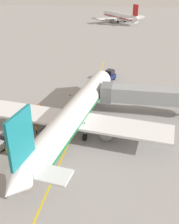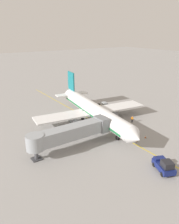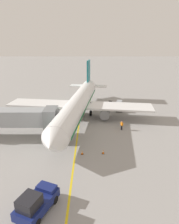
{
  "view_description": "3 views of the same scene",
  "coord_description": "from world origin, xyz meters",
  "px_view_note": "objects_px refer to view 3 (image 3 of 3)",
  "views": [
    {
      "loc": [
        8.77,
        -35.26,
        22.14
      ],
      "look_at": [
        2.6,
        0.06,
        3.8
      ],
      "focal_mm": 42.54,
      "sensor_mm": 36.0,
      "label": 1
    },
    {
      "loc": [
        31.15,
        43.6,
        22.49
      ],
      "look_at": [
        3.1,
        2.55,
        4.06
      ],
      "focal_mm": 35.55,
      "sensor_mm": 36.0,
      "label": 2
    },
    {
      "loc": [
        -2.06,
        38.73,
        14.92
      ],
      "look_at": [
        -2.05,
        4.29,
        2.81
      ],
      "focal_mm": 31.58,
      "sensor_mm": 36.0,
      "label": 3
    }
  ],
  "objects_px": {
    "jet_bridge": "(3,117)",
    "safety_cone_nose_right": "(103,152)",
    "ground_crew_loader": "(106,111)",
    "ground_crew_wing_walker": "(122,125)",
    "parked_airliner": "(79,103)",
    "pushback_tractor": "(36,202)",
    "baggage_cart_front": "(120,107)",
    "safety_cone_nose_left": "(82,152)",
    "baggage_cart_second_in_train": "(119,103)",
    "baggage_tug_lead": "(109,105)"
  },
  "relations": [
    {
      "from": "baggage_cart_second_in_train",
      "to": "ground_crew_wing_walker",
      "type": "relative_size",
      "value": 1.76
    },
    {
      "from": "jet_bridge",
      "to": "parked_airliner",
      "type": "bearing_deg",
      "value": -143.66
    },
    {
      "from": "ground_crew_loader",
      "to": "parked_airliner",
      "type": "bearing_deg",
      "value": 15.68
    },
    {
      "from": "baggage_tug_lead",
      "to": "baggage_cart_front",
      "type": "distance_m",
      "value": 3.3
    },
    {
      "from": "baggage_tug_lead",
      "to": "ground_crew_wing_walker",
      "type": "height_order",
      "value": "ground_crew_wing_walker"
    },
    {
      "from": "parked_airliner",
      "to": "ground_crew_wing_walker",
      "type": "relative_size",
      "value": 22.08
    },
    {
      "from": "pushback_tractor",
      "to": "safety_cone_nose_right",
      "type": "bearing_deg",
      "value": -123.75
    },
    {
      "from": "jet_bridge",
      "to": "baggage_tug_lead",
      "type": "xyz_separation_m",
      "value": [
        -18.71,
        -15.44,
        -2.75
      ]
    },
    {
      "from": "baggage_cart_front",
      "to": "ground_crew_wing_walker",
      "type": "xyz_separation_m",
      "value": [
        1.11,
        10.38,
        0.0
      ]
    },
    {
      "from": "baggage_tug_lead",
      "to": "safety_cone_nose_right",
      "type": "bearing_deg",
      "value": 82.71
    },
    {
      "from": "jet_bridge",
      "to": "safety_cone_nose_right",
      "type": "distance_m",
      "value": 17.23
    },
    {
      "from": "pushback_tractor",
      "to": "baggage_cart_front",
      "type": "bearing_deg",
      "value": -112.33
    },
    {
      "from": "baggage_cart_front",
      "to": "ground_crew_wing_walker",
      "type": "bearing_deg",
      "value": 83.92
    },
    {
      "from": "ground_crew_wing_walker",
      "to": "safety_cone_nose_right",
      "type": "relative_size",
      "value": 2.86
    },
    {
      "from": "ground_crew_loader",
      "to": "ground_crew_wing_walker",
      "type": "bearing_deg",
      "value": 106.77
    },
    {
      "from": "ground_crew_loader",
      "to": "jet_bridge",
      "type": "bearing_deg",
      "value": 30.41
    },
    {
      "from": "ground_crew_loader",
      "to": "safety_cone_nose_right",
      "type": "xyz_separation_m",
      "value": [
        1.56,
        15.77,
        -0.66
      ]
    },
    {
      "from": "baggage_cart_front",
      "to": "safety_cone_nose_right",
      "type": "distance_m",
      "value": 19.19
    },
    {
      "from": "baggage_tug_lead",
      "to": "baggage_cart_second_in_train",
      "type": "xyz_separation_m",
      "value": [
        -2.64,
        -0.66,
        0.24
      ]
    },
    {
      "from": "jet_bridge",
      "to": "safety_cone_nose_left",
      "type": "height_order",
      "value": "jet_bridge"
    },
    {
      "from": "safety_cone_nose_right",
      "to": "safety_cone_nose_left",
      "type": "bearing_deg",
      "value": 3.53
    },
    {
      "from": "baggage_cart_second_in_train",
      "to": "parked_airliner",
      "type": "bearing_deg",
      "value": 37.88
    },
    {
      "from": "baggage_cart_second_in_train",
      "to": "jet_bridge",
      "type": "bearing_deg",
      "value": 37.03
    },
    {
      "from": "baggage_cart_front",
      "to": "ground_crew_wing_walker",
      "type": "distance_m",
      "value": 10.44
    },
    {
      "from": "baggage_cart_front",
      "to": "ground_crew_loader",
      "type": "bearing_deg",
      "value": 38.91
    },
    {
      "from": "parked_airliner",
      "to": "safety_cone_nose_right",
      "type": "xyz_separation_m",
      "value": [
        -4.19,
        14.16,
        -2.9
      ]
    },
    {
      "from": "pushback_tractor",
      "to": "baggage_tug_lead",
      "type": "height_order",
      "value": "pushback_tractor"
    },
    {
      "from": "baggage_cart_front",
      "to": "baggage_cart_second_in_train",
      "type": "distance_m",
      "value": 3.05
    },
    {
      "from": "safety_cone_nose_right",
      "to": "pushback_tractor",
      "type": "bearing_deg",
      "value": 56.25
    },
    {
      "from": "pushback_tractor",
      "to": "safety_cone_nose_right",
      "type": "distance_m",
      "value": 12.36
    },
    {
      "from": "jet_bridge",
      "to": "baggage_tug_lead",
      "type": "relative_size",
      "value": 6.44
    },
    {
      "from": "safety_cone_nose_right",
      "to": "parked_airliner",
      "type": "bearing_deg",
      "value": -73.5
    },
    {
      "from": "pushback_tractor",
      "to": "safety_cone_nose_right",
      "type": "height_order",
      "value": "pushback_tractor"
    },
    {
      "from": "ground_crew_loader",
      "to": "safety_cone_nose_left",
      "type": "relative_size",
      "value": 2.86
    },
    {
      "from": "parked_airliner",
      "to": "pushback_tractor",
      "type": "bearing_deg",
      "value": 83.78
    },
    {
      "from": "ground_crew_loader",
      "to": "baggage_tug_lead",
      "type": "bearing_deg",
      "value": -102.23
    },
    {
      "from": "parked_airliner",
      "to": "pushback_tractor",
      "type": "height_order",
      "value": "parked_airliner"
    },
    {
      "from": "baggage_tug_lead",
      "to": "baggage_cart_second_in_train",
      "type": "bearing_deg",
      "value": -165.87
    },
    {
      "from": "baggage_tug_lead",
      "to": "ground_crew_wing_walker",
      "type": "relative_size",
      "value": 1.62
    },
    {
      "from": "safety_cone_nose_left",
      "to": "pushback_tractor",
      "type": "bearing_deg",
      "value": 69.0
    },
    {
      "from": "ground_crew_loader",
      "to": "safety_cone_nose_right",
      "type": "distance_m",
      "value": 15.86
    },
    {
      "from": "safety_cone_nose_right",
      "to": "ground_crew_wing_walker",
      "type": "bearing_deg",
      "value": -115.39
    },
    {
      "from": "pushback_tractor",
      "to": "baggage_cart_front",
      "type": "relative_size",
      "value": 1.65
    },
    {
      "from": "safety_cone_nose_right",
      "to": "baggage_tug_lead",
      "type": "bearing_deg",
      "value": -97.29
    },
    {
      "from": "parked_airliner",
      "to": "baggage_cart_second_in_train",
      "type": "height_order",
      "value": "parked_airliner"
    },
    {
      "from": "ground_crew_wing_walker",
      "to": "jet_bridge",
      "type": "bearing_deg",
      "value": 7.72
    },
    {
      "from": "jet_bridge",
      "to": "baggage_cart_front",
      "type": "height_order",
      "value": "jet_bridge"
    },
    {
      "from": "baggage_cart_front",
      "to": "ground_crew_loader",
      "type": "height_order",
      "value": "ground_crew_loader"
    },
    {
      "from": "ground_crew_wing_walker",
      "to": "baggage_tug_lead",
      "type": "bearing_deg",
      "value": -84.66
    },
    {
      "from": "jet_bridge",
      "to": "ground_crew_wing_walker",
      "type": "height_order",
      "value": "jet_bridge"
    }
  ]
}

